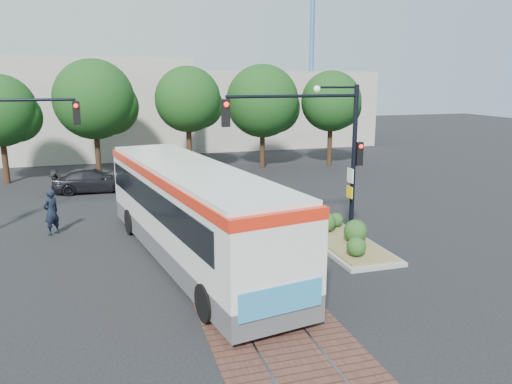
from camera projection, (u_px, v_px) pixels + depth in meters
ground at (220, 250)px, 19.12m from camera, size 120.00×120.00×0.00m
trackbed at (201, 222)px, 22.85m from camera, size 3.60×40.00×0.02m
tree_row at (183, 102)px, 33.69m from camera, size 26.40×5.60×7.67m
warehouses at (143, 108)px, 44.93m from camera, size 40.00×13.00×8.00m
crane at (312, 35)px, 53.47m from camera, size 8.00×0.50×18.00m
city_bus at (191, 208)px, 17.74m from camera, size 4.97×13.15×3.45m
traffic_island at (345, 238)px, 19.57m from camera, size 2.20×5.20×1.13m
signal_pole_main at (325, 141)px, 18.52m from camera, size 5.49×0.46×6.00m
officer at (51, 212)px, 20.84m from camera, size 0.84×0.82×1.95m
parked_car at (93, 181)px, 28.75m from camera, size 4.61×1.95×1.33m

